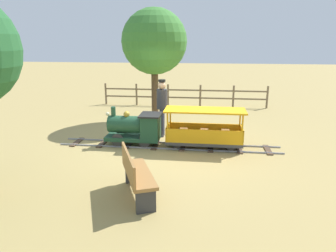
# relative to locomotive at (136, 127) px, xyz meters

# --- Properties ---
(ground_plane) EXTENTS (60.00, 60.00, 0.00)m
(ground_plane) POSITION_rel_locomotive_xyz_m (0.00, -0.91, -0.48)
(ground_plane) COLOR #A38C51
(track) EXTENTS (0.70, 5.70, 0.04)m
(track) POSITION_rel_locomotive_xyz_m (0.00, -0.86, -0.47)
(track) COLOR gray
(track) RESTS_ON ground_plane
(locomotive) EXTENTS (0.66, 1.45, 0.97)m
(locomotive) POSITION_rel_locomotive_xyz_m (0.00, 0.00, 0.00)
(locomotive) COLOR #1E472D
(locomotive) RESTS_ON ground_plane
(passenger_car) EXTENTS (0.76, 2.00, 0.97)m
(passenger_car) POSITION_rel_locomotive_xyz_m (0.00, -1.76, -0.06)
(passenger_car) COLOR #3F3F3F
(passenger_car) RESTS_ON ground_plane
(conductor_person) EXTENTS (0.30, 0.30, 1.62)m
(conductor_person) POSITION_rel_locomotive_xyz_m (0.90, -0.56, 0.47)
(conductor_person) COLOR #282D47
(conductor_person) RESTS_ON ground_plane
(park_bench) EXTENTS (1.35, 0.87, 0.82)m
(park_bench) POSITION_rel_locomotive_xyz_m (-2.72, -0.62, -0.07)
(park_bench) COLOR olive
(park_bench) RESTS_ON ground_plane
(oak_tree_far) EXTENTS (2.10, 2.10, 3.67)m
(oak_tree_far) POSITION_rel_locomotive_xyz_m (2.60, -0.07, 2.12)
(oak_tree_far) COLOR #4C3823
(oak_tree_far) RESTS_ON ground_plane
(fence_section) EXTENTS (0.08, 6.78, 0.90)m
(fence_section) POSITION_rel_locomotive_xyz_m (5.15, -0.86, -0.00)
(fence_section) COLOR #756047
(fence_section) RESTS_ON ground_plane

